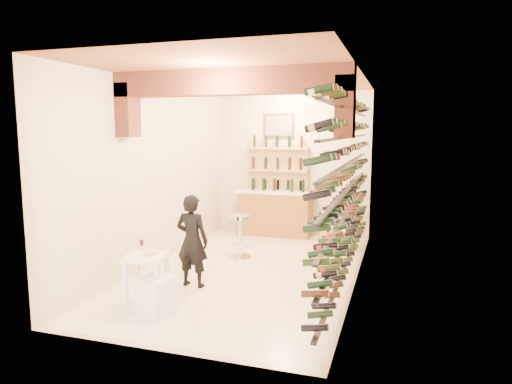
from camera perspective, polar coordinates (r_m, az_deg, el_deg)
ground at (r=7.82m, az=-0.67°, el=-9.76°), size 6.00×6.00×0.00m
room_shell at (r=7.22m, az=-1.35°, el=6.93°), size 3.52×6.02×3.21m
wine_rack at (r=7.18m, az=11.00°, el=1.16°), size 0.32×5.70×2.56m
back_counter at (r=10.25m, az=2.36°, el=-2.49°), size 1.70×0.62×1.29m
back_shelving at (r=10.39m, az=2.73°, el=1.19°), size 1.40×0.31×2.73m
tasting_table at (r=6.20m, az=-13.58°, el=-8.86°), size 0.60×0.60×0.90m
white_stool at (r=6.12m, az=-12.36°, el=-12.57°), size 0.51×0.51×0.49m
person at (r=6.95m, az=-8.00°, el=-6.06°), size 0.53×0.36×1.41m
chrome_barstool at (r=8.44m, az=-1.98°, el=-5.16°), size 0.42×0.42×0.81m
crate_lower at (r=9.30m, az=9.98°, el=-6.00°), size 0.65×0.57×0.32m
crate_upper at (r=9.24m, az=10.02°, el=-4.17°), size 0.49×0.35×0.28m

